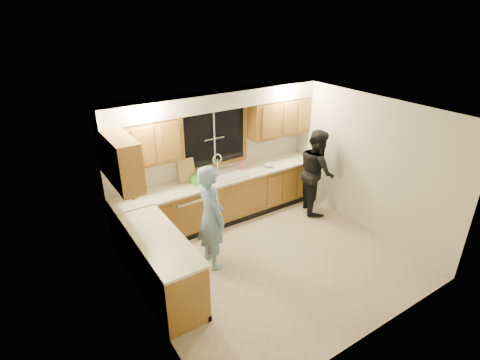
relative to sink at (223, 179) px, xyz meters
The scene contains 26 objects.
floor 1.82m from the sink, 90.00° to the right, with size 4.20×4.20×0.00m, color #BDAE91.
ceiling 2.29m from the sink, 90.00° to the right, with size 4.20×4.20×0.00m, color white.
wall_back 0.49m from the sink, 90.00° to the left, with size 4.20×4.20×0.00m, color silver.
wall_left 2.67m from the sink, 142.62° to the right, with size 3.80×3.80×0.00m, color silver.
wall_right 2.67m from the sink, 37.38° to the right, with size 3.80×3.80×0.00m, color silver.
base_cabinets_back 0.42m from the sink, 90.00° to the right, with size 4.20×0.60×0.88m, color olive.
base_cabinets_left 2.23m from the sink, 145.12° to the right, with size 0.60×1.90×0.88m, color olive.
countertop_back 0.04m from the sink, 90.00° to the right, with size 4.20×0.63×0.04m, color #F4EDCD.
countertop_left 2.18m from the sink, 144.90° to the right, with size 0.63×1.90×0.04m, color #F4EDCD.
upper_cabinets_left 1.72m from the sink, behind, with size 1.35×0.33×0.75m, color olive.
upper_cabinets_right 1.72m from the sink, ahead, with size 1.35×0.33×0.75m, color olive.
upper_cabinets_return 2.21m from the sink, 165.94° to the right, with size 0.33×0.90×0.75m, color olive.
soffit 1.49m from the sink, 90.00° to the left, with size 4.20×0.35×0.30m, color silver.
window_frame 0.79m from the sink, 90.00° to the left, with size 1.44×0.03×1.14m.
sink is the anchor object (origin of this frame).
dishwasher 0.96m from the sink, behind, with size 0.60×0.56×0.82m, color white.
stove 2.60m from the sink, 134.61° to the right, with size 0.58×0.75×0.90m, color white.
man 1.41m from the sink, 128.10° to the right, with size 0.64×0.42×1.74m, color #71A4D6.
woman 1.90m from the sink, 21.10° to the right, with size 0.84×0.65×1.72m, color black.
knife_block 1.68m from the sink, behind, with size 0.11×0.09×0.20m, color #A26F2C.
cutting_board 0.72m from the sink, 162.83° to the left, with size 0.32×0.02×0.43m, color tan.
dish_crate 0.49m from the sink, behind, with size 0.31×0.29×0.14m, color green.
soap_bottle 0.56m from the sink, 13.45° to the left, with size 0.09×0.09×0.19m, color #F85E92.
bowl 1.04m from the sink, ahead, with size 0.21×0.21×0.05m, color silver.
can_left 0.37m from the sink, 161.78° to the right, with size 0.06×0.06×0.11m, color beige.
can_right 0.34m from the sink, 145.44° to the right, with size 0.06×0.06×0.12m, color beige.
Camera 1 is at (-3.22, -3.95, 3.87)m, focal length 28.00 mm.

